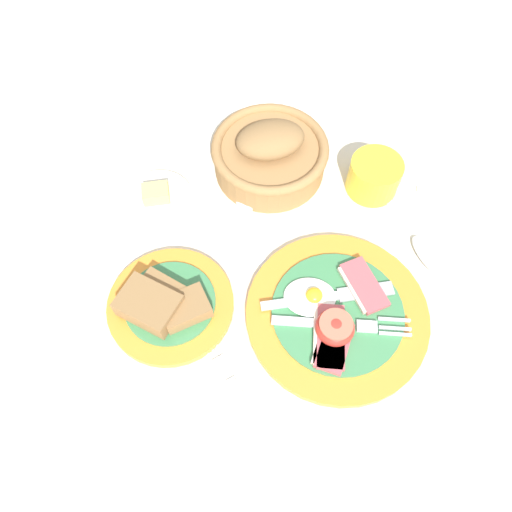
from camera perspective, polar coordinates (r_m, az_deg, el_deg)
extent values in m
plane|color=beige|center=(0.69, 4.90, -7.39)|extent=(3.00, 3.00, 0.00)
cylinder|color=orange|center=(0.70, 9.23, -6.60)|extent=(0.25, 0.25, 0.01)
cylinder|color=#3D7F4C|center=(0.69, 9.32, -6.34)|extent=(0.18, 0.18, 0.00)
cube|color=#BC5156|center=(0.67, 8.52, -9.09)|extent=(0.04, 0.09, 0.01)
cube|color=beige|center=(0.67, 7.13, -9.00)|extent=(0.02, 0.08, 0.01)
cube|color=#BC5156|center=(0.71, 12.27, -3.27)|extent=(0.07, 0.09, 0.01)
cube|color=beige|center=(0.70, 11.14, -3.74)|extent=(0.04, 0.07, 0.01)
cube|color=#BC5156|center=(0.66, 8.95, -10.10)|extent=(0.06, 0.08, 0.01)
cube|color=beige|center=(0.66, 7.60, -9.67)|extent=(0.03, 0.07, 0.01)
ellipsoid|color=red|center=(0.66, 9.01, -8.08)|extent=(0.05, 0.05, 0.03)
cylinder|color=#DB664C|center=(0.65, 9.16, -7.69)|extent=(0.04, 0.04, 0.00)
ellipsoid|color=white|center=(0.69, 6.17, -4.66)|extent=(0.07, 0.06, 0.01)
ellipsoid|color=yellow|center=(0.68, 6.67, -4.47)|extent=(0.02, 0.02, 0.01)
cube|color=silver|center=(0.67, 6.38, -7.59)|extent=(0.11, 0.01, 0.00)
cube|color=silver|center=(0.68, 12.55, -7.87)|extent=(0.03, 0.02, 0.00)
cube|color=silver|center=(0.69, 15.63, -8.59)|extent=(0.04, 0.00, 0.00)
cube|color=silver|center=(0.69, 15.59, -7.97)|extent=(0.04, 0.00, 0.00)
cube|color=silver|center=(0.69, 15.55, -7.36)|extent=(0.04, 0.00, 0.00)
cube|color=silver|center=(0.68, 5.01, -5.14)|extent=(0.11, 0.03, 0.00)
cube|color=#9EA0A5|center=(0.70, 12.42, -4.00)|extent=(0.08, 0.03, 0.00)
cylinder|color=orange|center=(0.70, -9.71, -5.54)|extent=(0.17, 0.17, 0.01)
cylinder|color=#3D7F4C|center=(0.70, -9.81, -5.27)|extent=(0.13, 0.13, 0.00)
cube|color=olive|center=(0.68, -12.12, -5.60)|extent=(0.09, 0.08, 0.03)
cube|color=olive|center=(0.67, -8.12, -5.83)|extent=(0.08, 0.07, 0.02)
cube|color=olive|center=(0.69, -10.94, -4.36)|extent=(0.08, 0.08, 0.02)
cylinder|color=yellow|center=(0.80, 13.34, 8.87)|extent=(0.08, 0.08, 0.06)
cylinder|color=white|center=(0.78, 13.71, 9.97)|extent=(0.07, 0.07, 0.01)
cylinder|color=olive|center=(0.81, 1.57, 11.06)|extent=(0.18, 0.18, 0.05)
torus|color=olive|center=(0.79, 1.62, 12.27)|extent=(0.18, 0.18, 0.02)
ellipsoid|color=olive|center=(0.77, 1.65, 13.15)|extent=(0.12, 0.10, 0.04)
cylinder|color=silver|center=(0.80, -11.18, 6.34)|extent=(0.11, 0.11, 0.01)
cube|color=#F4E06B|center=(0.78, -11.38, 7.02)|extent=(0.05, 0.04, 0.02)
cube|color=silver|center=(0.81, 15.03, 5.93)|extent=(0.06, 0.10, 0.01)
ellipsoid|color=silver|center=(0.77, 18.95, 0.14)|extent=(0.05, 0.07, 0.01)
cube|color=silver|center=(0.85, 21.40, 6.86)|extent=(0.11, 0.02, 0.01)
ellipsoid|color=silver|center=(0.83, 14.56, 7.98)|extent=(0.07, 0.03, 0.01)
cube|color=silver|center=(0.73, 0.55, 0.15)|extent=(0.04, 0.11, 0.01)
ellipsoid|color=silver|center=(0.78, -1.50, 6.68)|extent=(0.05, 0.07, 0.01)
cube|color=silver|center=(0.65, -0.56, -17.69)|extent=(0.07, 0.10, 0.01)
cube|color=silver|center=(0.67, -3.88, -12.40)|extent=(0.03, 0.03, 0.01)
cube|color=silver|center=(0.68, -4.84, -9.51)|extent=(0.03, 0.04, 0.00)
cube|color=silver|center=(0.68, -5.44, -9.83)|extent=(0.03, 0.04, 0.00)
cube|color=silver|center=(0.68, -6.04, -10.15)|extent=(0.03, 0.04, 0.00)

